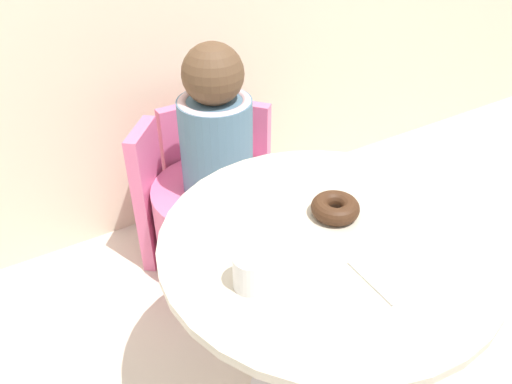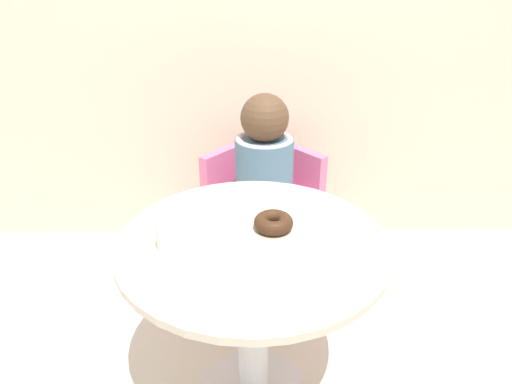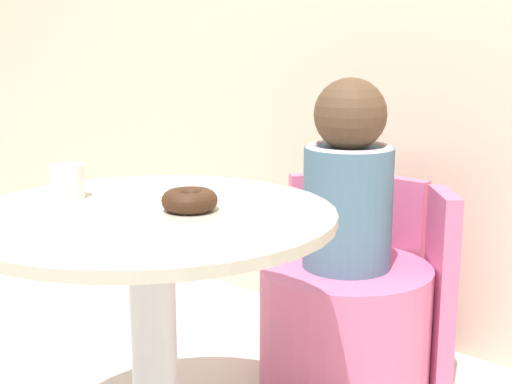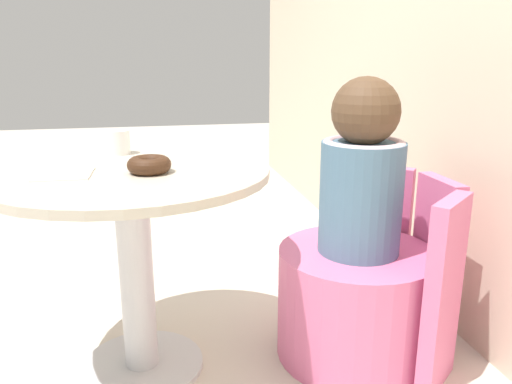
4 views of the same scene
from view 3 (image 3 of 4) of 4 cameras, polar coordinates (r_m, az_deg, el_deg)
round_table at (r=1.64m, az=-8.31°, el=-7.10°), size 0.83×0.83×0.67m
tub_chair at (r=2.23m, az=7.08°, el=-10.50°), size 0.52×0.52×0.38m
booth_backrest at (r=2.37m, az=10.07°, el=-6.30°), size 0.62×0.23×0.61m
child_figure at (r=2.10m, az=7.40°, el=0.91°), size 0.26×0.26×0.56m
donut at (r=1.58m, az=-5.33°, el=-0.66°), size 0.13×0.13×0.05m
cup at (r=1.75m, az=-14.87°, el=0.81°), size 0.08×0.08×0.08m
paper_napkin at (r=1.45m, az=-12.40°, el=-2.93°), size 0.15×0.15×0.01m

